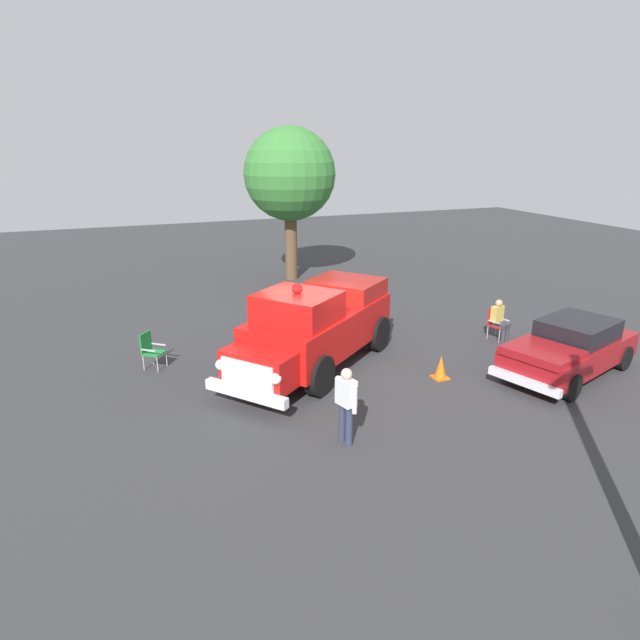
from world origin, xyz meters
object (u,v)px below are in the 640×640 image
classic_hot_rod (569,348)px  oak_tree_left (290,175)px  spectator_seated (500,318)px  lawn_chair_by_car (150,348)px  vintage_fire_truck (316,325)px  lawn_chair_near_truck (496,321)px  traffic_cone (441,367)px  spectator_standing (346,401)px

classic_hot_rod → oak_tree_left: size_ratio=0.71×
classic_hot_rod → spectator_seated: (-0.03, -2.85, -0.05)m
classic_hot_rod → oak_tree_left: 13.84m
lawn_chair_by_car → spectator_seated: 10.55m
vintage_fire_truck → lawn_chair_by_car: vintage_fire_truck is taller
lawn_chair_near_truck → lawn_chair_by_car: (10.39, -1.48, 0.00)m
vintage_fire_truck → traffic_cone: vintage_fire_truck is taller
oak_tree_left → classic_hot_rod: bearing=105.5°
oak_tree_left → traffic_cone: (-0.24, 11.84, -4.28)m
lawn_chair_near_truck → traffic_cone: bearing=31.1°
spectator_standing → lawn_chair_near_truck: bearing=-149.8°
lawn_chair_by_car → oak_tree_left: 11.51m
lawn_chair_by_car → traffic_cone: 7.89m
classic_hot_rod → lawn_chair_near_truck: (0.01, -2.97, -0.16)m
classic_hot_rod → spectator_standing: bearing=8.7°
spectator_seated → traffic_cone: spectator_seated is taller
lawn_chair_near_truck → traffic_cone: lawn_chair_near_truck is taller
lawn_chair_near_truck → spectator_standing: (6.94, 4.04, 0.37)m
spectator_standing → traffic_cone: spectator_standing is taller
vintage_fire_truck → traffic_cone: 3.52m
traffic_cone → oak_tree_left: bearing=-88.8°
classic_hot_rod → lawn_chair_near_truck: size_ratio=4.63×
lawn_chair_by_car → spectator_seated: (-10.42, 1.61, 0.11)m
oak_tree_left → lawn_chair_by_car: bearing=50.7°
lawn_chair_by_car → oak_tree_left: (-6.83, -8.36, 4.00)m
lawn_chair_by_car → traffic_cone: bearing=153.8°
lawn_chair_near_truck → oak_tree_left: 11.20m
spectator_standing → spectator_seated: bearing=-150.7°
spectator_seated → traffic_cone: bearing=29.2°
lawn_chair_by_car → oak_tree_left: size_ratio=0.15×
vintage_fire_truck → classic_hot_rod: vintage_fire_truck is taller
lawn_chair_near_truck → traffic_cone: size_ratio=1.61×
classic_hot_rod → spectator_seated: size_ratio=3.66×
vintage_fire_truck → spectator_standing: (0.85, 4.00, -0.23)m
classic_hot_rod → lawn_chair_near_truck: bearing=-89.8°
vintage_fire_truck → traffic_cone: (-2.79, 1.96, -0.89)m
spectator_standing → oak_tree_left: (-3.39, -13.88, 3.62)m
lawn_chair_near_truck → oak_tree_left: size_ratio=0.15×
classic_hot_rod → spectator_seated: 2.85m
vintage_fire_truck → oak_tree_left: 10.75m
vintage_fire_truck → oak_tree_left: (-2.54, -9.88, 3.39)m
vintage_fire_truck → spectator_standing: size_ratio=3.58×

